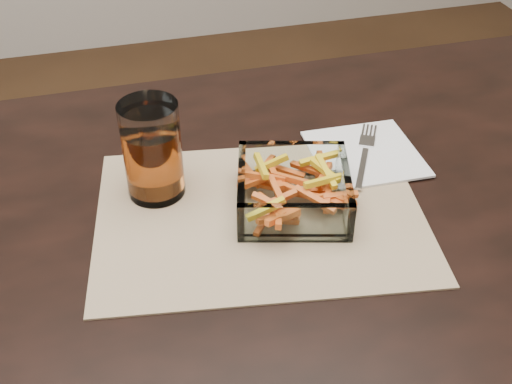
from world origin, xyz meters
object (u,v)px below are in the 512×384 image
dining_table (242,277)px  fork (365,152)px  tumbler (153,153)px  glass_bowl (293,192)px

dining_table → fork: 0.27m
dining_table → tumbler: size_ratio=11.16×
glass_bowl → tumbler: size_ratio=1.30×
glass_bowl → tumbler: 0.20m
dining_table → glass_bowl: glass_bowl is taller
fork → tumbler: bearing=-150.5°
dining_table → tumbler: 0.22m
fork → dining_table: bearing=-124.1°
glass_bowl → tumbler: tumbler is taller
dining_table → fork: (0.23, 0.12, 0.10)m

